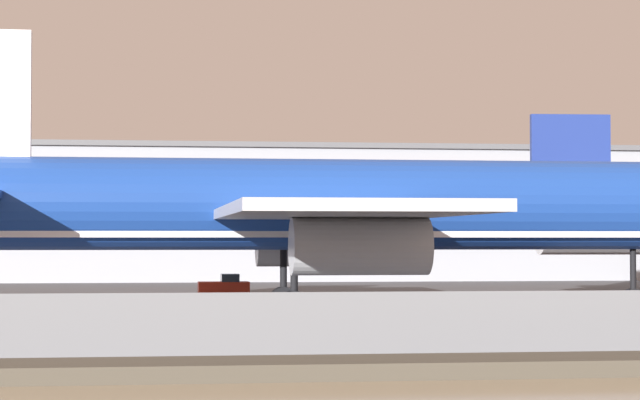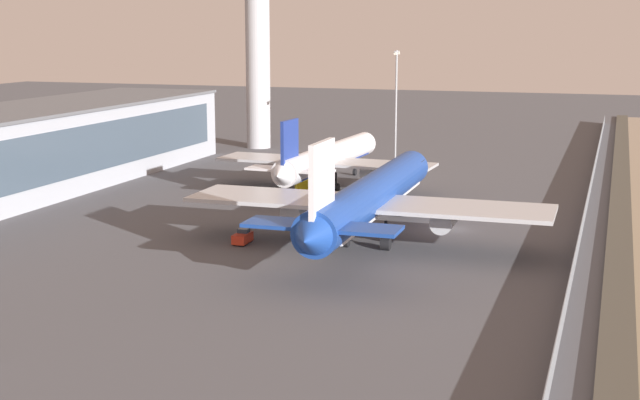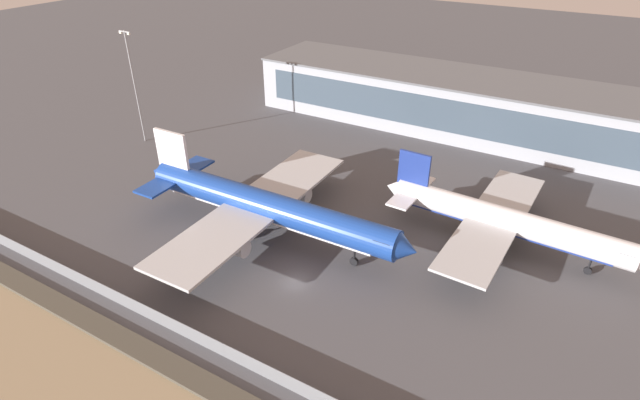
% 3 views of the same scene
% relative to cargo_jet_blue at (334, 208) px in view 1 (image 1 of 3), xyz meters
% --- Properties ---
extents(ground_plane, '(500.00, 500.00, 0.00)m').
position_rel_cargo_jet_blue_xyz_m(ground_plane, '(10.91, -7.91, -5.63)').
color(ground_plane, '#4C4C51').
extents(cargo_jet_blue, '(50.50, 43.06, 14.74)m').
position_rel_cargo_jet_blue_xyz_m(cargo_jet_blue, '(0.00, 0.00, 0.00)').
color(cargo_jet_blue, '#193D93').
rests_on(cargo_jet_blue, ground).
extents(baggage_tug, '(3.24, 1.68, 1.80)m').
position_rel_cargo_jet_blue_xyz_m(baggage_tug, '(-5.03, 14.44, -4.82)').
color(baggage_tug, red).
rests_on(baggage_tug, ground).
extents(terminal_building, '(101.10, 22.33, 13.04)m').
position_rel_cargo_jet_blue_xyz_m(terminal_building, '(13.96, 61.31, 0.90)').
color(terminal_building, '#9EA3AD').
rests_on(terminal_building, ground).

